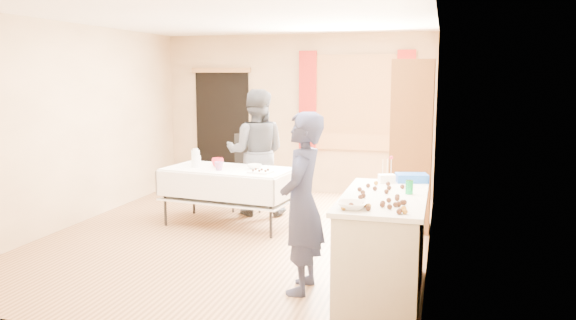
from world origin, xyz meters
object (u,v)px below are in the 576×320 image
(woman, at_px, (256,152))
(party_table, at_px, (229,191))
(cabinet, at_px, (412,146))
(counter, at_px, (383,246))
(girl, at_px, (302,203))
(chair, at_px, (248,187))

(woman, bearing_deg, party_table, 65.67)
(cabinet, height_order, party_table, cabinet)
(counter, relative_size, girl, 0.93)
(party_table, distance_m, woman, 0.80)
(cabinet, bearing_deg, girl, -108.80)
(party_table, relative_size, woman, 1.00)
(counter, xyz_separation_m, girl, (-0.72, -0.08, 0.36))
(counter, relative_size, chair, 1.40)
(chair, bearing_deg, girl, -72.87)
(chair, xyz_separation_m, woman, (0.20, -0.24, 0.55))
(party_table, bearing_deg, cabinet, 18.51)
(chair, relative_size, girl, 0.67)
(party_table, bearing_deg, woman, 83.68)
(party_table, distance_m, girl, 2.45)
(chair, distance_m, girl, 3.24)
(girl, bearing_deg, chair, -153.13)
(cabinet, distance_m, chair, 2.48)
(cabinet, xyz_separation_m, girl, (-0.82, -2.40, -0.25))
(girl, distance_m, woman, 2.90)
(counter, relative_size, party_table, 0.86)
(counter, bearing_deg, girl, -173.70)
(woman, bearing_deg, girl, 105.70)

